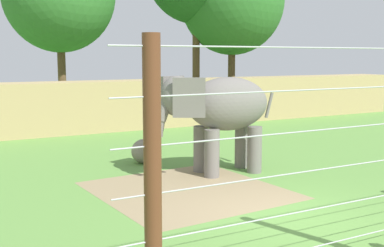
# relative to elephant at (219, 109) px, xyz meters

# --- Properties ---
(ground_plane) EXTENTS (120.00, 120.00, 0.00)m
(ground_plane) POSITION_rel_elephant_xyz_m (-0.78, -4.12, -1.86)
(ground_plane) COLOR #609342
(dirt_patch) EXTENTS (4.59, 4.75, 0.01)m
(dirt_patch) POSITION_rel_elephant_xyz_m (-1.65, -1.21, -1.86)
(dirt_patch) COLOR #937F5B
(dirt_patch) RESTS_ON ground
(embankment_wall) EXTENTS (36.00, 1.80, 2.24)m
(embankment_wall) POSITION_rel_elephant_xyz_m (-0.78, 9.57, -0.74)
(embankment_wall) COLOR tan
(embankment_wall) RESTS_ON ground
(elephant) EXTENTS (3.78, 1.66, 2.81)m
(elephant) POSITION_rel_elephant_xyz_m (0.00, 0.00, 0.00)
(elephant) COLOR slate
(elephant) RESTS_ON ground
(enrichment_ball) EXTENTS (0.76, 0.76, 0.76)m
(enrichment_ball) POSITION_rel_elephant_xyz_m (-1.37, 2.25, -1.48)
(enrichment_ball) COLOR gray
(enrichment_ball) RESTS_ON ground
(tree_behind_wall) EXTENTS (6.26, 6.26, 9.99)m
(tree_behind_wall) POSITION_rel_elephant_xyz_m (9.43, 13.69, 4.83)
(tree_behind_wall) COLOR brown
(tree_behind_wall) RESTS_ON ground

